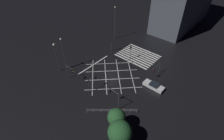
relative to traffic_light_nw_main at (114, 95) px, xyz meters
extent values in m
plane|color=black|center=(6.32, -6.81, -3.09)|extent=(200.00, 200.00, 0.00)
cube|color=silver|center=(6.32, -13.95, -3.08)|extent=(10.26, 0.50, 0.01)
cube|color=silver|center=(6.32, -14.85, -3.08)|extent=(10.26, 0.50, 0.01)
cube|color=silver|center=(6.32, -15.75, -3.08)|extent=(10.26, 0.50, 0.01)
cube|color=silver|center=(6.32, -16.65, -3.08)|extent=(10.26, 0.50, 0.01)
cube|color=silver|center=(6.32, -17.55, -3.08)|extent=(10.26, 0.50, 0.01)
cube|color=silver|center=(6.32, -18.45, -3.08)|extent=(10.26, 0.50, 0.01)
cube|color=silver|center=(6.32, -19.35, -3.08)|extent=(10.26, 0.50, 0.01)
cube|color=silver|center=(6.32, -20.25, -3.08)|extent=(10.26, 0.50, 0.01)
cube|color=silver|center=(6.32, -21.15, -3.08)|extent=(10.26, 0.50, 0.01)
cube|color=silver|center=(9.54, -10.04, -3.08)|extent=(8.97, 8.97, 0.01)
cube|color=silver|center=(3.09, -10.04, -3.08)|extent=(8.97, 8.97, 0.01)
cube|color=silver|center=(7.39, -7.89, -3.08)|extent=(8.97, 8.97, 0.01)
cube|color=silver|center=(5.24, -7.89, -3.08)|extent=(8.97, 8.97, 0.01)
cube|color=silver|center=(5.24, -5.74, -3.08)|extent=(8.97, 8.97, 0.01)
cube|color=silver|center=(7.39, -5.74, -3.08)|extent=(8.97, 8.97, 0.01)
cube|color=silver|center=(3.09, -3.59, -3.08)|extent=(8.97, 8.97, 0.01)
cube|color=silver|center=(9.54, -3.59, -3.08)|extent=(8.97, 8.97, 0.01)
cube|color=silver|center=(12.52, -6.81, -3.08)|extent=(0.30, 10.26, 0.01)
cube|color=beige|center=(11.35, -56.53, -1.09)|extent=(0.06, 1.40, 1.80)
cube|color=beige|center=(11.35, -53.01, -1.09)|extent=(0.06, 1.40, 1.80)
cube|color=black|center=(11.35, -49.49, -1.09)|extent=(0.06, 1.40, 1.80)
cube|color=black|center=(11.35, -45.97, -1.09)|extent=(0.06, 1.40, 1.80)
cube|color=black|center=(11.35, -42.45, -1.09)|extent=(0.06, 1.40, 1.80)
cube|color=beige|center=(11.35, -38.93, -1.09)|extent=(0.06, 1.40, 1.80)
cube|color=black|center=(11.35, -35.41, -1.09)|extent=(0.06, 1.40, 1.80)
cube|color=black|center=(11.35, -31.90, -1.09)|extent=(0.06, 1.40, 1.80)
cube|color=beige|center=(11.35, -53.01, 2.52)|extent=(0.06, 1.40, 1.80)
cube|color=black|center=(11.35, -49.49, 2.52)|extent=(0.06, 1.40, 1.80)
cube|color=beige|center=(11.35, -45.97, 2.52)|extent=(0.06, 1.40, 1.80)
cube|color=beige|center=(11.35, -42.45, 2.52)|extent=(0.06, 1.40, 1.80)
cube|color=black|center=(11.35, -38.93, 2.52)|extent=(0.06, 1.40, 1.80)
cube|color=beige|center=(11.35, -35.41, 2.52)|extent=(0.06, 1.40, 1.80)
cube|color=black|center=(11.35, -31.90, 2.52)|extent=(0.06, 1.40, 1.80)
cube|color=beige|center=(11.35, -35.41, 6.12)|extent=(0.06, 1.40, 1.80)
cube|color=beige|center=(11.35, -31.90, 6.12)|extent=(0.06, 1.40, 1.80)
cylinder|color=#424244|center=(-1.16, 0.00, -0.98)|extent=(0.11, 0.11, 4.22)
cylinder|color=#424244|center=(-0.12, 0.00, 0.98)|extent=(2.08, 0.09, 0.09)
cube|color=black|center=(0.92, 0.00, 0.53)|extent=(0.16, 0.28, 0.90)
sphere|color=red|center=(1.03, 0.00, 0.83)|extent=(0.18, 0.18, 0.18)
sphere|color=black|center=(1.03, 0.00, 0.53)|extent=(0.18, 0.18, 0.18)
sphere|color=black|center=(1.03, 0.00, 0.23)|extent=(0.18, 0.18, 0.18)
cube|color=black|center=(0.83, 0.00, 0.53)|extent=(0.02, 0.36, 0.98)
cylinder|color=#424244|center=(13.12, -14.41, -1.13)|extent=(0.11, 0.11, 3.91)
cube|color=black|center=(12.98, -14.41, 0.33)|extent=(0.16, 0.28, 0.90)
sphere|color=black|center=(12.87, -14.41, 0.63)|extent=(0.18, 0.18, 0.18)
sphere|color=black|center=(12.87, -14.41, 0.33)|extent=(0.18, 0.18, 0.18)
sphere|color=green|center=(12.87, -14.41, 0.03)|extent=(0.18, 0.18, 0.18)
cube|color=black|center=(13.07, -14.41, 0.33)|extent=(0.02, 0.36, 0.98)
cylinder|color=#424244|center=(-1.63, -14.56, -1.46)|extent=(0.11, 0.11, 3.26)
cylinder|color=#424244|center=(-1.63, -13.07, 0.02)|extent=(0.09, 2.97, 0.09)
cube|color=black|center=(-1.63, -11.59, -0.43)|extent=(0.28, 0.16, 0.90)
sphere|color=red|center=(-1.63, -11.48, -0.13)|extent=(0.18, 0.18, 0.18)
sphere|color=black|center=(-1.63, -11.48, -0.43)|extent=(0.18, 0.18, 0.18)
sphere|color=black|center=(-1.63, -11.48, -0.73)|extent=(0.18, 0.18, 0.18)
cube|color=black|center=(-1.63, -11.68, -0.43)|extent=(0.36, 0.02, 0.98)
cylinder|color=#424244|center=(6.15, 0.58, -1.34)|extent=(0.11, 0.11, 3.49)
cylinder|color=#424244|center=(6.15, -0.43, 0.25)|extent=(0.09, 2.01, 0.09)
cube|color=black|center=(6.15, -1.43, -0.20)|extent=(0.28, 0.16, 0.90)
sphere|color=red|center=(6.15, -1.54, 0.10)|extent=(0.18, 0.18, 0.18)
sphere|color=black|center=(6.15, -1.54, -0.20)|extent=(0.18, 0.18, 0.18)
sphere|color=black|center=(6.15, -1.54, -0.50)|extent=(0.18, 0.18, 0.18)
cube|color=black|center=(6.15, -1.34, -0.20)|extent=(0.36, 0.02, 0.98)
cylinder|color=#424244|center=(13.15, 0.50, -1.26)|extent=(0.11, 0.11, 3.66)
cylinder|color=#424244|center=(12.13, 0.50, 0.42)|extent=(2.04, 0.09, 0.09)
cube|color=black|center=(11.11, 0.50, -0.03)|extent=(0.16, 0.28, 0.90)
sphere|color=black|center=(11.00, 0.50, 0.27)|extent=(0.18, 0.18, 0.18)
sphere|color=orange|center=(11.00, 0.50, -0.03)|extent=(0.18, 0.18, 0.18)
sphere|color=black|center=(11.00, 0.50, -0.33)|extent=(0.18, 0.18, 0.18)
cube|color=black|center=(11.20, 0.50, -0.03)|extent=(0.02, 0.36, 0.98)
cylinder|color=#424244|center=(6.88, -14.77, -0.90)|extent=(0.11, 0.11, 4.38)
cube|color=black|center=(6.88, -14.63, 0.79)|extent=(0.28, 0.16, 0.90)
sphere|color=red|center=(6.88, -14.52, 1.09)|extent=(0.18, 0.18, 0.18)
sphere|color=black|center=(6.88, -14.52, 0.79)|extent=(0.18, 0.18, 0.18)
sphere|color=black|center=(6.88, -14.52, 0.49)|extent=(0.18, 0.18, 0.18)
cube|color=black|center=(6.88, -14.72, 0.79)|extent=(0.36, 0.02, 0.98)
cylinder|color=#424244|center=(16.91, 0.27, 0.47)|extent=(0.14, 0.14, 7.12)
sphere|color=#F4EAC6|center=(16.91, 0.27, 4.19)|extent=(0.54, 0.54, 0.54)
cylinder|color=#424244|center=(16.17, -1.21, 0.98)|extent=(0.14, 0.14, 8.14)
sphere|color=#F4EAC6|center=(16.17, -1.21, 5.19)|extent=(0.46, 0.46, 0.46)
cylinder|color=#424244|center=(17.14, -20.65, 1.78)|extent=(0.14, 0.14, 9.75)
sphere|color=#F4EAC6|center=(17.14, -20.65, 6.78)|extent=(0.40, 0.40, 0.40)
sphere|color=#235128|center=(-5.85, 5.52, 0.70)|extent=(3.67, 3.67, 3.67)
cylinder|color=#473323|center=(-3.78, 3.80, -1.78)|extent=(0.35, 0.35, 2.62)
sphere|color=#235128|center=(-3.78, 3.80, 0.63)|extent=(2.92, 2.92, 2.92)
cube|color=silver|center=(-3.26, -9.38, -2.56)|extent=(4.53, 1.76, 0.69)
cube|color=black|center=(-3.37, -9.38, -2.00)|extent=(1.90, 1.55, 0.43)
sphere|color=white|center=(-1.04, -8.83, -2.61)|extent=(0.16, 0.16, 0.16)
sphere|color=white|center=(-1.04, -9.92, -2.61)|extent=(0.16, 0.16, 0.16)
cylinder|color=black|center=(-1.85, -8.62, -2.78)|extent=(0.62, 0.20, 0.62)
cylinder|color=black|center=(-1.85, -10.14, -2.78)|extent=(0.62, 0.20, 0.62)
cylinder|color=black|center=(-4.66, -8.62, -2.78)|extent=(0.62, 0.20, 0.62)
cylinder|color=black|center=(-4.66, -10.14, -2.78)|extent=(0.62, 0.20, 0.62)
cylinder|color=#B7B7BC|center=(2.71, 4.52, -2.56)|extent=(0.05, 0.05, 1.05)
cylinder|color=#B7B7BC|center=(1.70, 3.65, -2.56)|extent=(0.05, 0.05, 1.05)
cylinder|color=#B7B7BC|center=(0.69, 2.77, -2.56)|extent=(0.05, 0.05, 1.05)
cylinder|color=#B7B7BC|center=(-0.32, 1.90, -2.56)|extent=(0.05, 0.05, 1.05)
cylinder|color=#B7B7BC|center=(-1.34, 1.03, -2.56)|extent=(0.05, 0.05, 1.05)
cylinder|color=#B7B7BC|center=(-2.35, 0.15, -2.56)|extent=(0.05, 0.05, 1.05)
cylinder|color=#B7B7BC|center=(-3.36, -0.72, -2.56)|extent=(0.05, 0.05, 1.05)
cylinder|color=#B7B7BC|center=(-4.37, -1.59, -2.56)|extent=(0.05, 0.05, 1.05)
cylinder|color=#B7B7BC|center=(-0.83, 1.46, -2.08)|extent=(7.10, 6.14, 0.04)
cylinder|color=#B7B7BC|center=(-0.83, 1.46, -2.51)|extent=(7.10, 6.14, 0.04)
camera|label=1|loc=(-14.16, 16.89, 23.66)|focal=28.00mm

